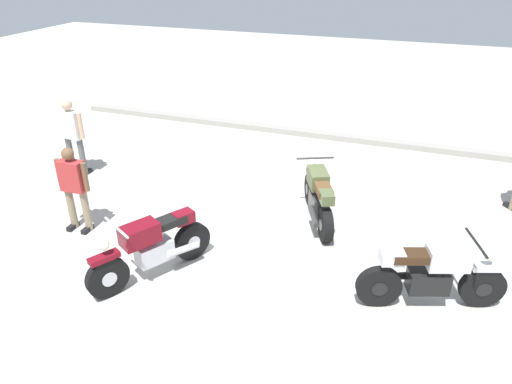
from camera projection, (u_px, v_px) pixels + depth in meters
ground_plane at (254, 219)px, 8.86m from camera, size 40.00×40.00×0.00m
curb_edge at (312, 134)px, 12.66m from camera, size 14.00×0.30×0.15m
motorcycle_olive_vintage at (318, 197)px, 8.60m from camera, size 1.00×1.84×1.07m
motorcycle_silver_cruiser at (432, 275)px, 6.52m from camera, size 2.02×0.89×1.09m
motorcycle_maroon_cruiser at (152, 247)px, 7.12m from camera, size 1.15×1.87×1.09m
person_in_white_shirt at (72, 132)px, 10.18m from camera, size 0.66×0.34×1.71m
person_in_red_shirt at (74, 185)px, 8.17m from camera, size 0.62×0.31×1.57m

